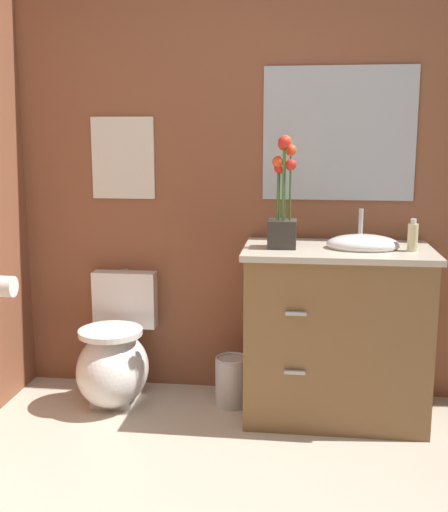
% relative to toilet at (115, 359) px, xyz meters
% --- Properties ---
extents(wall_back, '(4.27, 0.05, 2.50)m').
position_rel_toilet_xyz_m(wall_back, '(0.99, 0.30, 1.01)').
color(wall_back, brown).
rests_on(wall_back, ground_plane).
extents(toilet, '(0.38, 0.59, 0.69)m').
position_rel_toilet_xyz_m(toilet, '(0.00, 0.00, 0.00)').
color(toilet, white).
rests_on(toilet, ground_plane).
extents(vanity_cabinet, '(0.94, 0.56, 1.07)m').
position_rel_toilet_xyz_m(vanity_cabinet, '(1.18, -0.03, 0.21)').
color(vanity_cabinet, brown).
rests_on(vanity_cabinet, ground_plane).
extents(flower_vase, '(0.14, 0.14, 0.55)m').
position_rel_toilet_xyz_m(flower_vase, '(0.90, -0.05, 0.84)').
color(flower_vase, '#38332D').
rests_on(flower_vase, vanity_cabinet).
extents(soap_bottle, '(0.05, 0.05, 0.16)m').
position_rel_toilet_xyz_m(soap_bottle, '(1.53, -0.07, 0.72)').
color(soap_bottle, beige).
rests_on(soap_bottle, vanity_cabinet).
extents(trash_bin, '(0.18, 0.18, 0.27)m').
position_rel_toilet_xyz_m(trash_bin, '(0.64, 0.03, -0.11)').
color(trash_bin, '#B7B7BC').
rests_on(trash_bin, ground_plane).
extents(wall_poster, '(0.35, 0.01, 0.45)m').
position_rel_toilet_xyz_m(wall_poster, '(0.00, 0.27, 1.07)').
color(wall_poster, silver).
extents(wall_mirror, '(0.80, 0.01, 0.70)m').
position_rel_toilet_xyz_m(wall_mirror, '(1.18, 0.27, 1.21)').
color(wall_mirror, '#B2BCC6').
extents(toilet_paper_roll, '(0.11, 0.11, 0.11)m').
position_rel_toilet_xyz_m(toilet_paper_roll, '(-0.52, -0.20, 0.44)').
color(toilet_paper_roll, white).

